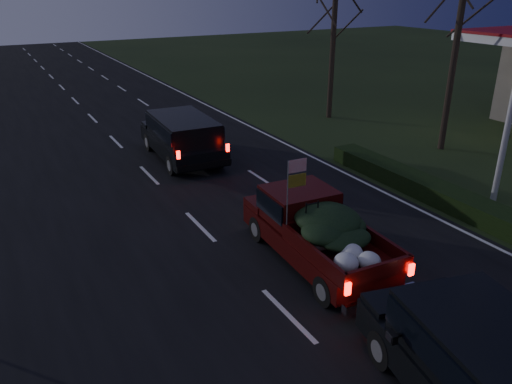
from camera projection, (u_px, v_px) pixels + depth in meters
name	position (u px, v px, depth m)	size (l,w,h in m)	color
ground	(288.00, 316.00, 11.12)	(120.00, 120.00, 0.00)	black
road_asphalt	(288.00, 315.00, 11.11)	(14.00, 120.00, 0.02)	black
hedge_row	(436.00, 192.00, 16.90)	(1.00, 10.00, 0.60)	black
bare_tree_far	(334.00, 17.00, 25.51)	(3.60, 3.60, 7.00)	black
pickup_truck	(316.00, 227.00, 12.97)	(2.16, 5.09, 2.62)	#3E0908
lead_suv	(183.00, 134.00, 20.49)	(2.42, 5.29, 1.49)	black
rear_suv	(499.00, 375.00, 7.91)	(3.13, 5.43, 1.47)	black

